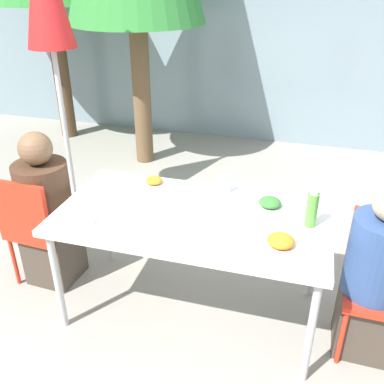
{
  "coord_description": "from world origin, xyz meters",
  "views": [
    {
      "loc": [
        0.6,
        -2.11,
        2.07
      ],
      "look_at": [
        0.0,
        0.0,
        0.9
      ],
      "focal_mm": 40.0,
      "sensor_mm": 36.0,
      "label": 1
    }
  ],
  "objects_px": {
    "bottle": "(312,209)",
    "salad_bowl": "(79,217)",
    "person_left": "(48,215)",
    "drinking_cup": "(225,184)",
    "chair_right": "(381,274)",
    "person_right": "(373,279)",
    "chair_left": "(35,223)"
  },
  "relations": [
    {
      "from": "bottle",
      "to": "person_left",
      "type": "bearing_deg",
      "value": 179.89
    },
    {
      "from": "chair_right",
      "to": "bottle",
      "type": "relative_size",
      "value": 3.8
    },
    {
      "from": "person_left",
      "to": "salad_bowl",
      "type": "distance_m",
      "value": 0.6
    },
    {
      "from": "person_left",
      "to": "bottle",
      "type": "bearing_deg",
      "value": 3.35
    },
    {
      "from": "person_left",
      "to": "chair_right",
      "type": "height_order",
      "value": "person_left"
    },
    {
      "from": "person_right",
      "to": "drinking_cup",
      "type": "height_order",
      "value": "person_right"
    },
    {
      "from": "person_left",
      "to": "drinking_cup",
      "type": "relative_size",
      "value": 10.66
    },
    {
      "from": "salad_bowl",
      "to": "person_left",
      "type": "bearing_deg",
      "value": 145.46
    },
    {
      "from": "chair_right",
      "to": "person_right",
      "type": "distance_m",
      "value": 0.1
    },
    {
      "from": "salad_bowl",
      "to": "drinking_cup",
      "type": "bearing_deg",
      "value": 38.15
    },
    {
      "from": "chair_right",
      "to": "bottle",
      "type": "height_order",
      "value": "bottle"
    },
    {
      "from": "chair_right",
      "to": "salad_bowl",
      "type": "bearing_deg",
      "value": 11.15
    },
    {
      "from": "chair_left",
      "to": "person_left",
      "type": "distance_m",
      "value": 0.1
    },
    {
      "from": "bottle",
      "to": "salad_bowl",
      "type": "distance_m",
      "value": 1.33
    },
    {
      "from": "chair_left",
      "to": "drinking_cup",
      "type": "height_order",
      "value": "same"
    },
    {
      "from": "chair_left",
      "to": "salad_bowl",
      "type": "distance_m",
      "value": 0.62
    },
    {
      "from": "person_left",
      "to": "salad_bowl",
      "type": "bearing_deg",
      "value": -31.08
    },
    {
      "from": "chair_left",
      "to": "bottle",
      "type": "height_order",
      "value": "bottle"
    },
    {
      "from": "person_left",
      "to": "drinking_cup",
      "type": "xyz_separation_m",
      "value": [
        1.19,
        0.27,
        0.27
      ]
    },
    {
      "from": "chair_left",
      "to": "chair_right",
      "type": "height_order",
      "value": "same"
    },
    {
      "from": "drinking_cup",
      "to": "salad_bowl",
      "type": "distance_m",
      "value": 0.94
    },
    {
      "from": "drinking_cup",
      "to": "salad_bowl",
      "type": "height_order",
      "value": "drinking_cup"
    },
    {
      "from": "chair_left",
      "to": "chair_right",
      "type": "bearing_deg",
      "value": 5.2
    },
    {
      "from": "person_right",
      "to": "drinking_cup",
      "type": "relative_size",
      "value": 10.31
    },
    {
      "from": "chair_right",
      "to": "salad_bowl",
      "type": "height_order",
      "value": "chair_right"
    },
    {
      "from": "drinking_cup",
      "to": "person_left",
      "type": "bearing_deg",
      "value": -167.13
    },
    {
      "from": "chair_right",
      "to": "salad_bowl",
      "type": "relative_size",
      "value": 4.38
    },
    {
      "from": "chair_right",
      "to": "drinking_cup",
      "type": "height_order",
      "value": "same"
    },
    {
      "from": "bottle",
      "to": "salad_bowl",
      "type": "xyz_separation_m",
      "value": [
        -1.3,
        -0.31,
        -0.09
      ]
    },
    {
      "from": "salad_bowl",
      "to": "bottle",
      "type": "bearing_deg",
      "value": 13.28
    },
    {
      "from": "person_right",
      "to": "chair_right",
      "type": "bearing_deg",
      "value": -121.88
    },
    {
      "from": "person_left",
      "to": "bottle",
      "type": "xyz_separation_m",
      "value": [
        1.74,
        -0.0,
        0.33
      ]
    }
  ]
}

